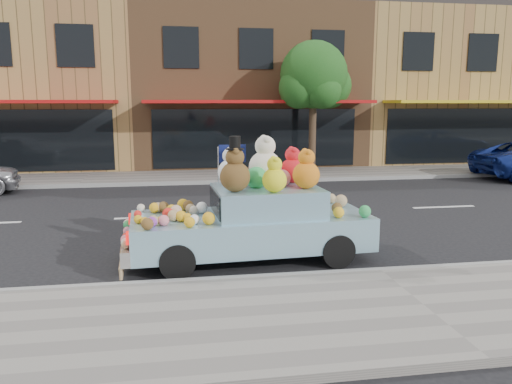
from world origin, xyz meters
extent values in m
plane|color=black|center=(0.00, 0.00, 0.00)|extent=(120.00, 120.00, 0.00)
cube|color=gray|center=(0.00, -6.50, 0.06)|extent=(60.00, 3.00, 0.12)
cube|color=gray|center=(0.00, 6.50, 0.06)|extent=(60.00, 3.00, 0.12)
cube|color=gray|center=(0.00, -5.00, 0.07)|extent=(60.00, 0.12, 0.13)
cube|color=gray|center=(0.00, 5.00, 0.07)|extent=(60.00, 0.12, 0.13)
cube|color=#A17D43|center=(-10.00, 12.00, 3.50)|extent=(10.00, 8.00, 7.00)
cube|color=#332D2B|center=(-10.00, 12.00, 7.15)|extent=(10.00, 8.00, 0.30)
cube|color=black|center=(-10.00, 7.98, 1.40)|extent=(8.50, 0.06, 2.40)
cube|color=black|center=(-7.00, 7.98, 5.00)|extent=(1.40, 0.06, 1.60)
cube|color=#8B5F3A|center=(0.00, 12.00, 3.50)|extent=(10.00, 8.00, 7.00)
cube|color=#332D2B|center=(0.00, 12.00, 7.15)|extent=(10.00, 8.00, 0.30)
cube|color=black|center=(0.00, 7.98, 1.40)|extent=(8.50, 0.06, 2.40)
cube|color=#B11010|center=(0.00, 7.10, 2.90)|extent=(9.00, 1.80, 0.12)
cube|color=black|center=(-3.00, 7.98, 5.00)|extent=(1.40, 0.06, 1.60)
cube|color=black|center=(0.00, 7.98, 5.00)|extent=(1.40, 0.06, 1.60)
cube|color=black|center=(3.00, 7.98, 5.00)|extent=(1.40, 0.06, 1.60)
cube|color=#A17D43|center=(10.00, 12.00, 3.50)|extent=(10.00, 8.00, 7.00)
cube|color=#332D2B|center=(10.00, 12.00, 7.15)|extent=(10.00, 8.00, 0.30)
cube|color=black|center=(10.00, 7.98, 1.40)|extent=(8.50, 0.06, 2.40)
cube|color=gold|center=(10.00, 7.10, 2.90)|extent=(9.00, 1.80, 0.12)
cube|color=black|center=(7.00, 7.98, 5.00)|extent=(1.40, 0.06, 1.60)
cube|color=black|center=(10.00, 7.98, 5.00)|extent=(1.40, 0.06, 1.60)
cylinder|color=#38281C|center=(2.00, 6.50, 1.60)|extent=(0.28, 0.28, 3.20)
sphere|color=#174A15|center=(2.00, 6.50, 3.92)|extent=(2.60, 2.60, 2.60)
sphere|color=#174A15|center=(2.70, 6.80, 3.52)|extent=(1.80, 1.80, 1.80)
sphere|color=#174A15|center=(1.40, 6.30, 3.42)|extent=(1.60, 1.60, 1.60)
sphere|color=#174A15|center=(2.20, 5.90, 3.32)|extent=(1.40, 1.40, 1.40)
sphere|color=#174A15|center=(1.70, 7.10, 3.62)|extent=(1.60, 1.60, 1.60)
cylinder|color=black|center=(-0.56, -4.46, 0.30)|extent=(0.61, 0.23, 0.60)
cylinder|color=black|center=(-0.65, -2.90, 0.30)|extent=(0.61, 0.23, 0.60)
cylinder|color=black|center=(-3.36, -4.61, 0.30)|extent=(0.61, 0.23, 0.60)
cylinder|color=black|center=(-3.44, -3.05, 0.30)|extent=(0.61, 0.23, 0.60)
cube|color=#8BBBD0|center=(-2.00, -3.75, 0.55)|extent=(4.39, 1.93, 0.60)
cube|color=#8BBBD0|center=(-1.70, -3.74, 1.10)|extent=(1.98, 1.60, 0.50)
cube|color=silver|center=(-4.22, -3.87, 0.40)|extent=(0.26, 1.79, 0.26)
cube|color=red|center=(-4.13, -4.55, 0.72)|extent=(0.08, 0.28, 0.16)
cube|color=red|center=(-4.21, -3.19, 0.72)|extent=(0.08, 0.28, 0.16)
cube|color=black|center=(-2.65, -3.79, 1.10)|extent=(0.11, 1.30, 0.40)
sphere|color=#513617|center=(-2.33, -4.12, 1.61)|extent=(0.53, 0.53, 0.53)
sphere|color=#513617|center=(-2.33, -4.12, 1.95)|extent=(0.33, 0.33, 0.33)
sphere|color=#513617|center=(-2.33, -4.24, 2.06)|extent=(0.12, 0.12, 0.12)
sphere|color=#513617|center=(-2.33, -4.01, 2.06)|extent=(0.12, 0.12, 0.12)
cylinder|color=black|center=(-2.33, -4.12, 2.09)|extent=(0.31, 0.31, 0.02)
cylinder|color=black|center=(-2.33, -4.12, 2.20)|extent=(0.20, 0.20, 0.22)
sphere|color=beige|center=(-1.67, -3.38, 1.66)|extent=(0.63, 0.63, 0.63)
sphere|color=beige|center=(-1.67, -3.38, 2.07)|extent=(0.39, 0.39, 0.39)
sphere|color=beige|center=(-1.67, -3.52, 2.20)|extent=(0.15, 0.15, 0.15)
sphere|color=beige|center=(-1.67, -3.25, 2.20)|extent=(0.15, 0.15, 0.15)
sphere|color=#C46712|center=(-1.04, -4.00, 1.60)|extent=(0.49, 0.49, 0.49)
sphere|color=#C46712|center=(-1.04, -4.00, 1.91)|extent=(0.30, 0.30, 0.30)
sphere|color=#C46712|center=(-1.04, -4.11, 2.01)|extent=(0.12, 0.12, 0.12)
sphere|color=#C46712|center=(-1.04, -3.89, 2.01)|extent=(0.12, 0.12, 0.12)
sphere|color=red|center=(-1.13, -3.30, 1.59)|extent=(0.47, 0.47, 0.47)
sphere|color=red|center=(-1.13, -3.30, 1.89)|extent=(0.29, 0.29, 0.29)
sphere|color=red|center=(-1.13, -3.41, 1.99)|extent=(0.11, 0.11, 0.11)
sphere|color=red|center=(-1.13, -3.20, 1.99)|extent=(0.11, 0.11, 0.11)
sphere|color=white|center=(-2.33, -3.32, 1.59)|extent=(0.47, 0.47, 0.47)
sphere|color=white|center=(-2.33, -3.32, 1.89)|extent=(0.29, 0.29, 0.29)
sphere|color=white|center=(-2.33, -3.42, 1.99)|extent=(0.11, 0.11, 0.11)
sphere|color=white|center=(-2.33, -3.22, 1.99)|extent=(0.11, 0.11, 0.11)
sphere|color=yellow|center=(-1.67, -4.29, 1.56)|extent=(0.43, 0.43, 0.43)
sphere|color=yellow|center=(-1.67, -4.29, 1.84)|extent=(0.26, 0.26, 0.26)
sphere|color=yellow|center=(-1.67, -4.38, 1.92)|extent=(0.10, 0.10, 0.10)
sphere|color=yellow|center=(-1.67, -4.19, 1.92)|extent=(0.10, 0.10, 0.10)
sphere|color=green|center=(-1.90, -3.75, 1.53)|extent=(0.40, 0.40, 0.40)
sphere|color=#D06875|center=(-1.41, -3.67, 1.50)|extent=(0.32, 0.32, 0.32)
sphere|color=#D06875|center=(-3.56, -4.34, 0.94)|extent=(0.18, 0.18, 0.18)
sphere|color=brown|center=(-3.41, -3.54, 0.92)|extent=(0.14, 0.14, 0.14)
sphere|color=brown|center=(-3.13, -3.26, 0.95)|extent=(0.21, 0.21, 0.21)
sphere|color=beige|center=(-3.05, -3.59, 0.93)|extent=(0.17, 0.17, 0.17)
sphere|color=#9A7D55|center=(-3.40, -4.05, 0.95)|extent=(0.20, 0.20, 0.20)
sphere|color=#9A7D55|center=(-3.69, -3.28, 0.94)|extent=(0.19, 0.19, 0.19)
sphere|color=#9A7D55|center=(-3.09, -3.53, 0.95)|extent=(0.19, 0.19, 0.19)
sphere|color=purple|center=(-3.74, -4.36, 0.94)|extent=(0.17, 0.17, 0.17)
sphere|color=red|center=(-3.22, -3.06, 0.93)|extent=(0.16, 0.16, 0.16)
sphere|color=orange|center=(-2.82, -4.40, 0.96)|extent=(0.22, 0.22, 0.22)
sphere|color=brown|center=(-3.59, -3.31, 0.95)|extent=(0.20, 0.20, 0.20)
sphere|color=red|center=(-3.49, -3.88, 0.95)|extent=(0.20, 0.20, 0.20)
sphere|color=orange|center=(-3.87, -4.26, 0.92)|extent=(0.14, 0.14, 0.14)
sphere|color=orange|center=(-3.14, -4.55, 0.94)|extent=(0.18, 0.18, 0.18)
sphere|color=red|center=(-4.03, -3.71, 0.92)|extent=(0.14, 0.14, 0.14)
sphere|color=orange|center=(-3.43, -3.62, 0.95)|extent=(0.21, 0.21, 0.21)
sphere|color=orange|center=(-3.75, -3.32, 0.95)|extent=(0.19, 0.19, 0.19)
sphere|color=brown|center=(-3.38, -3.67, 0.94)|extent=(0.18, 0.18, 0.18)
sphere|color=brown|center=(-3.49, -3.75, 0.94)|extent=(0.18, 0.18, 0.18)
sphere|color=orange|center=(-3.16, -4.17, 0.93)|extent=(0.16, 0.16, 0.16)
sphere|color=orange|center=(-3.22, -3.17, 0.96)|extent=(0.22, 0.22, 0.22)
sphere|color=orange|center=(-3.99, -4.13, 0.92)|extent=(0.15, 0.15, 0.15)
sphere|color=white|center=(-2.88, -3.50, 0.96)|extent=(0.21, 0.21, 0.21)
sphere|color=orange|center=(-3.61, -4.23, 0.92)|extent=(0.14, 0.14, 0.14)
sphere|color=orange|center=(-3.27, -4.10, 0.95)|extent=(0.19, 0.19, 0.19)
sphere|color=beige|center=(-4.01, -3.19, 0.93)|extent=(0.15, 0.15, 0.15)
sphere|color=white|center=(-3.05, -4.31, 0.93)|extent=(0.17, 0.17, 0.17)
sphere|color=#9A7D55|center=(-3.73, -4.34, 0.94)|extent=(0.18, 0.18, 0.18)
sphere|color=brown|center=(-3.81, -4.60, 0.95)|extent=(0.20, 0.20, 0.20)
sphere|color=#D8A88C|center=(-3.35, -3.78, 0.97)|extent=(0.22, 0.22, 0.22)
sphere|color=#9A7D55|center=(-4.18, -4.51, 0.60)|extent=(0.13, 0.13, 0.13)
sphere|color=beige|center=(-4.19, -4.41, 0.61)|extent=(0.15, 0.15, 0.15)
sphere|color=purple|center=(-4.20, -4.21, 0.60)|extent=(0.13, 0.13, 0.13)
sphere|color=red|center=(-4.21, -4.01, 0.60)|extent=(0.14, 0.14, 0.14)
sphere|color=green|center=(-4.25, -3.22, 0.62)|extent=(0.17, 0.17, 0.17)
sphere|color=#D06875|center=(-4.23, -3.62, 0.60)|extent=(0.15, 0.15, 0.15)
sphere|color=beige|center=(-4.26, -3.14, 0.62)|extent=(0.18, 0.18, 0.18)
sphere|color=#D06875|center=(-4.20, -4.27, 0.62)|extent=(0.17, 0.17, 0.17)
sphere|color=orange|center=(-0.50, -4.27, 0.95)|extent=(0.20, 0.20, 0.20)
sphere|color=purple|center=(-0.65, -3.02, 0.93)|extent=(0.16, 0.16, 0.16)
sphere|color=#9A7D55|center=(-0.15, -3.37, 0.97)|extent=(0.25, 0.25, 0.25)
sphere|color=green|center=(-0.03, -4.30, 0.96)|extent=(0.22, 0.22, 0.22)
sphere|color=brown|center=(-0.41, -3.90, 0.95)|extent=(0.20, 0.20, 0.20)
sphere|color=#9A7D55|center=(-0.24, -3.00, 0.95)|extent=(0.20, 0.20, 0.20)
sphere|color=white|center=(-0.68, -3.48, 0.93)|extent=(0.16, 0.16, 0.16)
cylinder|color=#997A54|center=(-4.25, -4.73, 0.17)|extent=(0.06, 0.06, 0.17)
sphere|color=#997A54|center=(-4.25, -4.73, 0.26)|extent=(0.07, 0.07, 0.07)
cylinder|color=#997A54|center=(-4.26, -4.63, 0.17)|extent=(0.06, 0.06, 0.17)
sphere|color=#997A54|center=(-4.26, -4.63, 0.26)|extent=(0.07, 0.07, 0.07)
cylinder|color=#997A54|center=(-4.26, -4.53, 0.17)|extent=(0.06, 0.06, 0.17)
sphere|color=#997A54|center=(-4.26, -4.53, 0.26)|extent=(0.07, 0.07, 0.07)
cylinder|color=#997A54|center=(-4.27, -4.43, 0.17)|extent=(0.06, 0.06, 0.17)
sphere|color=#997A54|center=(-4.27, -4.43, 0.26)|extent=(0.07, 0.07, 0.07)
cylinder|color=#997A54|center=(-4.27, -4.33, 0.17)|extent=(0.06, 0.06, 0.17)
sphere|color=#997A54|center=(-4.27, -4.33, 0.26)|extent=(0.07, 0.07, 0.07)
cylinder|color=#997A54|center=(-4.28, -4.23, 0.17)|extent=(0.06, 0.06, 0.17)
sphere|color=#997A54|center=(-4.28, -4.23, 0.26)|extent=(0.07, 0.07, 0.07)
cylinder|color=#997A54|center=(-4.29, -4.13, 0.17)|extent=(0.06, 0.06, 0.17)
sphere|color=#997A54|center=(-4.29, -4.13, 0.26)|extent=(0.07, 0.07, 0.07)
cylinder|color=#997A54|center=(-4.29, -4.03, 0.17)|extent=(0.06, 0.06, 0.17)
sphere|color=#997A54|center=(-4.29, -4.03, 0.26)|extent=(0.07, 0.07, 0.07)
cylinder|color=#997A54|center=(-4.30, -3.93, 0.17)|extent=(0.06, 0.06, 0.17)
sphere|color=#997A54|center=(-4.30, -3.93, 0.26)|extent=(0.07, 0.07, 0.07)
cylinder|color=#997A54|center=(-4.30, -3.83, 0.17)|extent=(0.06, 0.06, 0.17)
sphere|color=#997A54|center=(-4.30, -3.83, 0.26)|extent=(0.07, 0.07, 0.07)
cylinder|color=#997A54|center=(-4.31, -3.73, 0.17)|extent=(0.06, 0.06, 0.17)
sphere|color=#997A54|center=(-4.31, -3.73, 0.26)|extent=(0.07, 0.07, 0.07)
cylinder|color=#997A54|center=(-4.31, -3.63, 0.17)|extent=(0.06, 0.06, 0.17)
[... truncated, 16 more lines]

